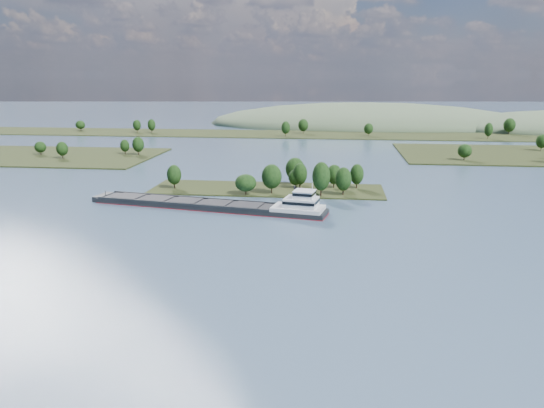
# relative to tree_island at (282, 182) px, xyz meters

# --- Properties ---
(ground) EXTENTS (1800.00, 1800.00, 0.00)m
(ground) POSITION_rel_tree_island_xyz_m (-6.49, -58.37, -4.10)
(ground) COLOR #3C4D68
(ground) RESTS_ON ground
(tree_island) EXTENTS (100.00, 32.61, 15.33)m
(tree_island) POSITION_rel_tree_island_xyz_m (0.00, 0.00, 0.00)
(tree_island) COLOR black
(tree_island) RESTS_ON ground
(back_shoreline) EXTENTS (900.00, 60.00, 15.59)m
(back_shoreline) POSITION_rel_tree_island_xyz_m (3.59, 221.46, -3.38)
(back_shoreline) COLOR black
(back_shoreline) RESTS_ON ground
(hill_west) EXTENTS (320.00, 160.00, 44.00)m
(hill_west) POSITION_rel_tree_island_xyz_m (53.51, 321.63, -4.10)
(hill_west) COLOR #45583C
(hill_west) RESTS_ON ground
(cargo_barge) EXTENTS (92.80, 27.61, 12.49)m
(cargo_barge) POSITION_rel_tree_island_xyz_m (-18.89, -34.01, -2.52)
(cargo_barge) COLOR black
(cargo_barge) RESTS_ON ground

